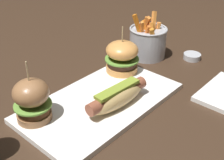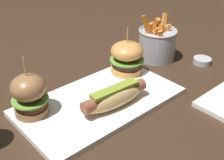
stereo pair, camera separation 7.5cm
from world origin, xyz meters
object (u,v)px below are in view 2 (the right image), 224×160
(platter_main, at_px, (100,101))
(sauce_ramekin, at_px, (202,61))
(hot_dog, at_px, (115,97))
(slider_left, at_px, (29,94))
(slider_right, at_px, (127,57))
(fries_bucket, at_px, (157,43))

(platter_main, distance_m, sauce_ramekin, 0.39)
(hot_dog, bearing_deg, platter_main, 98.17)
(platter_main, height_order, sauce_ramekin, sauce_ramekin)
(platter_main, height_order, slider_left, slider_left)
(platter_main, distance_m, slider_right, 0.17)
(slider_right, bearing_deg, fries_bucket, 7.63)
(platter_main, relative_size, slider_left, 2.80)
(sauce_ramekin, bearing_deg, platter_main, 173.57)
(slider_left, height_order, slider_right, slider_left)
(platter_main, distance_m, slider_left, 0.18)
(hot_dog, height_order, fries_bucket, fries_bucket)
(hot_dog, height_order, sauce_ramekin, hot_dog)
(platter_main, relative_size, fries_bucket, 2.73)
(slider_left, bearing_deg, platter_main, -21.71)
(slider_left, bearing_deg, sauce_ramekin, -11.01)
(hot_dog, distance_m, sauce_ramekin, 0.38)
(hot_dog, distance_m, slider_left, 0.20)
(platter_main, bearing_deg, slider_right, 21.49)
(platter_main, xyz_separation_m, fries_bucket, (0.31, 0.08, 0.05))
(slider_left, height_order, fries_bucket, slider_left)
(slider_left, distance_m, fries_bucket, 0.46)
(hot_dog, relative_size, slider_left, 1.23)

